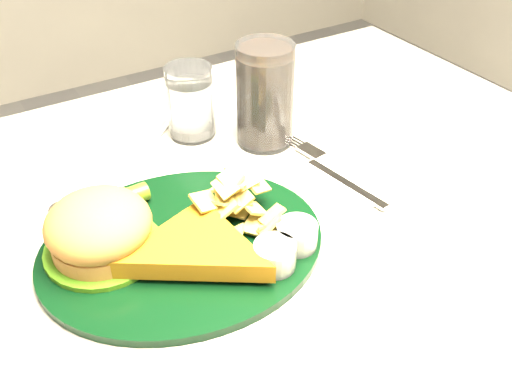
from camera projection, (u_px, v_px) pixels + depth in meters
table at (232, 371)px, 1.00m from camera, size 1.20×0.80×0.75m
dinner_plate at (181, 224)px, 0.68m from camera, size 0.39×0.34×0.08m
water_glass at (190, 102)px, 0.88m from camera, size 0.10×0.10×0.12m
cola_glass at (265, 95)px, 0.85m from camera, size 0.10×0.10×0.16m
fork_napkin at (341, 180)px, 0.81m from camera, size 0.17×0.21×0.01m
spoon at (89, 241)px, 0.70m from camera, size 0.05×0.16×0.01m
wrapped_straw at (146, 151)px, 0.87m from camera, size 0.21×0.20×0.01m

